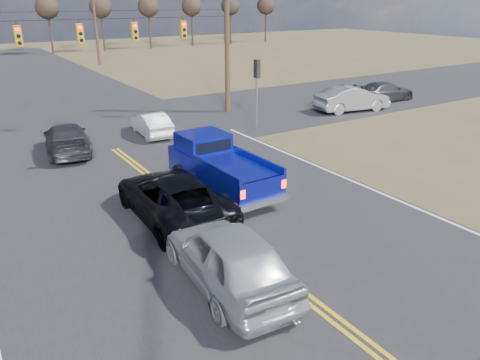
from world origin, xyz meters
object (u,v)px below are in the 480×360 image
silver_suv (228,256)px  dgrey_car_queue (67,139)px  white_car_queue (151,124)px  pickup_truck (220,167)px  cross_car_east_near (352,99)px  black_suv (173,197)px  cross_car_east_far (385,92)px

silver_suv → dgrey_car_queue: silver_suv is taller
white_car_queue → pickup_truck: bearing=89.0°
pickup_truck → cross_car_east_near: size_ratio=1.09×
silver_suv → black_suv: size_ratio=0.90×
pickup_truck → white_car_queue: pickup_truck is taller
white_car_queue → black_suv: bearing=75.9°
black_suv → dgrey_car_queue: (-1.27, 9.35, -0.07)m
white_car_queue → silver_suv: bearing=79.4°
silver_suv → dgrey_car_queue: bearing=-82.5°
white_car_queue → cross_car_east_far: bearing=-177.8°
pickup_truck → silver_suv: size_ratio=1.09×
white_car_queue → cross_car_east_far: 17.81m
silver_suv → pickup_truck: bearing=-114.0°
cross_car_east_far → white_car_queue: bearing=87.8°
black_suv → dgrey_car_queue: black_suv is taller
pickup_truck → silver_suv: bearing=-119.8°
black_suv → cross_car_east_far: (21.19, 9.45, -0.07)m
pickup_truck → cross_car_east_far: pickup_truck is taller
silver_suv → black_suv: 4.47m
pickup_truck → cross_car_east_far: 20.38m
white_car_queue → cross_car_east_far: cross_car_east_far is taller
white_car_queue → dgrey_car_queue: dgrey_car_queue is taller
cross_car_east_near → dgrey_car_queue: bearing=97.0°
black_suv → white_car_queue: black_suv is taller
pickup_truck → silver_suv: (-3.07, -5.67, -0.13)m
black_suv → white_car_queue: 10.69m
dgrey_car_queue → black_suv: bearing=106.4°
pickup_truck → black_suv: 2.83m
cross_car_east_near → silver_suv: bearing=136.4°
silver_suv → cross_car_east_near: bearing=-139.1°
black_suv → cross_car_east_far: bearing=-154.4°
dgrey_car_queue → cross_car_east_near: bearing=-174.2°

